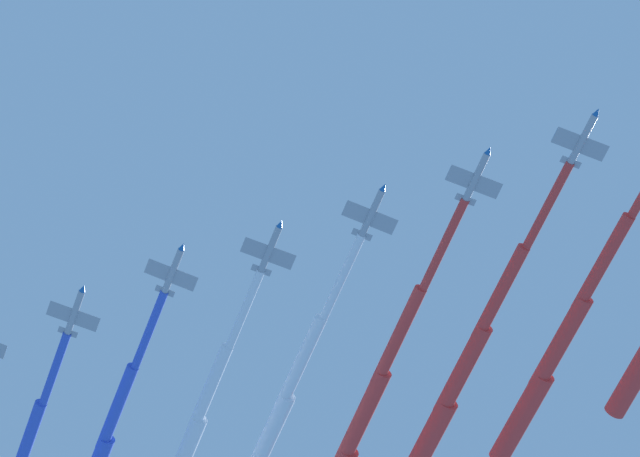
# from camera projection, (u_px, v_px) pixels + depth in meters

# --- Properties ---
(jet_port_inner) EXTENTS (21.11, 74.06, 3.88)m
(jet_port_inner) POSITION_uv_depth(u_px,v_px,m) (559.00, 346.00, 223.13)
(jet_port_inner) COLOR #9EA3AD
(jet_starboard_inner) EXTENTS (20.77, 74.19, 3.81)m
(jet_starboard_inner) POSITION_uv_depth(u_px,v_px,m) (461.00, 374.00, 226.87)
(jet_starboard_inner) COLOR #9EA3AD
(jet_port_mid) EXTENTS (21.21, 79.29, 3.87)m
(jet_port_mid) POSITION_uv_depth(u_px,v_px,m) (361.00, 422.00, 230.70)
(jet_port_mid) COLOR #9EA3AD
(jet_starboard_mid) EXTENTS (21.79, 76.36, 3.90)m
(jet_starboard_mid) POSITION_uv_depth(u_px,v_px,m) (267.00, 442.00, 232.33)
(jet_starboard_mid) COLOR #9EA3AD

